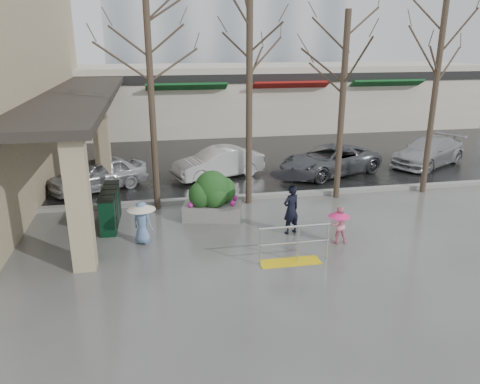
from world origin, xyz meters
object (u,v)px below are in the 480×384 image
object	(u,v)px
child_blue	(142,218)
car_b	(218,163)
tree_midwest	(250,49)
car_c	(330,160)
child_pink	(339,222)
planter	(212,196)
tree_mideast	(345,61)
woman	(292,190)
tree_east	(441,44)
handrail	(293,249)
tree_west	(149,55)
car_d	(429,152)
news_boxes	(110,207)
car_a	(98,174)

from	to	relation	value
child_blue	car_b	size ratio (longest dim) A/B	0.32
tree_midwest	car_c	size ratio (longest dim) A/B	1.54
child_pink	planter	xyz separation A→B (m)	(-3.26, 2.53, 0.15)
tree_mideast	woman	bearing A→B (deg)	-132.00
tree_east	handrail	bearing A→B (deg)	-144.14
tree_west	tree_midwest	world-z (taller)	tree_midwest
tree_east	woman	world-z (taller)	tree_east
handrail	planter	size ratio (longest dim) A/B	0.95
child_blue	car_b	xyz separation A→B (m)	(3.07, 6.20, -0.13)
handrail	tree_midwest	xyz separation A→B (m)	(-0.16, 4.80, 4.86)
tree_east	car_d	bearing A→B (deg)	55.99
tree_mideast	car_b	xyz separation A→B (m)	(-3.90, 3.38, -4.23)
car_b	tree_west	bearing A→B (deg)	-56.45
handrail	tree_west	size ratio (longest dim) A/B	0.28
tree_mideast	child_blue	size ratio (longest dim) A/B	5.25
child_pink	child_blue	world-z (taller)	child_blue
handrail	tree_east	size ratio (longest dim) A/B	0.26
handrail	tree_midwest	bearing A→B (deg)	91.91
tree_mideast	news_boxes	size ratio (longest dim) A/B	3.11
child_pink	news_boxes	xyz separation A→B (m)	(-6.45, 2.61, -0.04)
tree_east	car_d	xyz separation A→B (m)	(2.43, 3.60, -4.75)
planter	car_d	world-z (taller)	planter
tree_west	planter	size ratio (longest dim) A/B	3.39
tree_midwest	tree_east	size ratio (longest dim) A/B	0.97
tree_mideast	news_boxes	xyz separation A→B (m)	(-7.95, -1.23, -4.28)
handrail	woman	xyz separation A→B (m)	(0.51, 1.88, 0.98)
tree_mideast	handrail	bearing A→B (deg)	-123.19
child_blue	car_d	world-z (taller)	car_d
car_c	handrail	bearing A→B (deg)	-48.17
child_pink	car_b	size ratio (longest dim) A/B	0.28
handrail	news_boxes	size ratio (longest dim) A/B	0.91
car_d	tree_midwest	bearing A→B (deg)	-98.50
tree_east	child_pink	distance (m)	7.90
tree_midwest	car_d	distance (m)	10.93
tree_midwest	car_d	bearing A→B (deg)	21.32
child_pink	car_a	size ratio (longest dim) A/B	0.29
news_boxes	car_c	world-z (taller)	car_c
car_c	car_a	bearing A→B (deg)	-108.41
car_a	car_d	size ratio (longest dim) A/B	0.85
woman	child_pink	xyz separation A→B (m)	(1.13, -0.92, -0.73)
child_blue	car_d	distance (m)	14.41
tree_midwest	planter	size ratio (longest dim) A/B	3.49
handrail	car_c	world-z (taller)	car_c
news_boxes	planter	bearing A→B (deg)	0.42
child_blue	handrail	bearing A→B (deg)	-172.59
planter	car_b	distance (m)	4.77
child_pink	car_a	xyz separation A→B (m)	(-7.17, 6.39, 0.01)
handrail	planter	bearing A→B (deg)	114.95
tree_west	tree_east	bearing A→B (deg)	0.00
tree_west	tree_midwest	size ratio (longest dim) A/B	0.97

